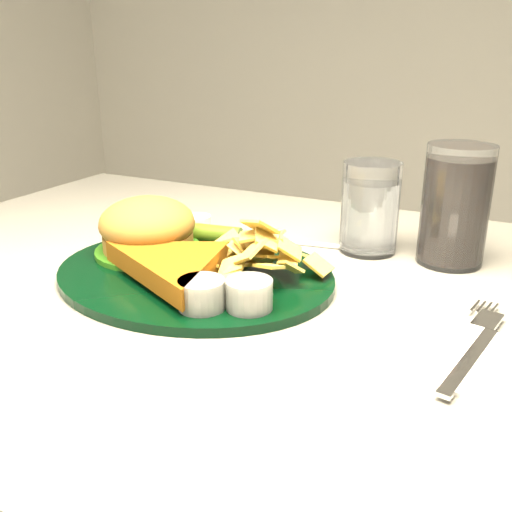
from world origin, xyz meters
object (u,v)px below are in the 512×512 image
(dinner_plate, at_px, (193,248))
(cola_glass, at_px, (455,205))
(fork_napkin, at_px, (471,355))
(water_glass, at_px, (370,208))

(dinner_plate, relative_size, cola_glass, 2.26)
(dinner_plate, relative_size, fork_napkin, 1.95)
(fork_napkin, bearing_deg, water_glass, 134.35)
(water_glass, height_order, fork_napkin, water_glass)
(cola_glass, height_order, fork_napkin, cola_glass)
(cola_glass, bearing_deg, dinner_plate, -144.07)
(dinner_plate, height_order, cola_glass, cola_glass)
(water_glass, bearing_deg, cola_glass, 1.91)
(cola_glass, bearing_deg, water_glass, -178.09)
(water_glass, relative_size, cola_glass, 0.80)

